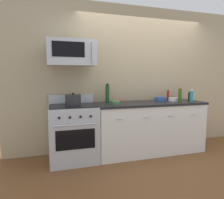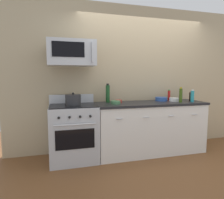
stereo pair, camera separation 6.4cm
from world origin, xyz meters
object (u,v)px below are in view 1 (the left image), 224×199
stockpot (73,100)px  range_oven (74,132)px  bottle_wine_green (107,94)px  bowl_green_glaze (116,102)px  bottle_hot_sauce_red (168,95)px  bowl_blue_mixing (160,99)px  microwave (72,53)px  bowl_red_small (118,101)px  bowl_white_ceramic (173,99)px  bottle_dish_soap (191,96)px  bottle_soy_sauce_dark (190,96)px  bottle_olive_oil (180,95)px

stockpot → range_oven: bearing=90.0°
bottle_wine_green → bowl_green_glaze: 0.28m
bottle_hot_sauce_red → bowl_blue_mixing: bearing=-165.0°
bowl_blue_mixing → stockpot: size_ratio=0.91×
bottle_wine_green → stockpot: bottle_wine_green is taller
microwave → bottle_wine_green: 0.93m
bottle_hot_sauce_red → bowl_red_small: bearing=-176.3°
bowl_white_ceramic → bottle_dish_soap: bearing=-33.2°
range_oven → microwave: microwave is taller
bowl_blue_mixing → stockpot: bearing=-172.9°
bowl_blue_mixing → bottle_dish_soap: bearing=-31.9°
bowl_white_ceramic → bowl_blue_mixing: bearing=149.9°
bottle_hot_sauce_red → bowl_green_glaze: bottle_hot_sauce_red is taller
bottle_dish_soap → bowl_blue_mixing: (-0.47, 0.29, -0.07)m
range_oven → bottle_wine_green: bearing=17.1°
bowl_blue_mixing → bowl_red_small: (-0.85, -0.01, -0.01)m
bowl_white_ceramic → range_oven: bearing=-178.9°
bottle_hot_sauce_red → bowl_green_glaze: size_ratio=1.23×
bottle_dish_soap → bowl_red_small: 1.35m
bottle_dish_soap → stockpot: bearing=177.7°
bowl_white_ceramic → bottle_hot_sauce_red: bearing=91.0°
microwave → bottle_dish_soap: size_ratio=3.31×
microwave → bowl_white_ceramic: microwave is taller
bowl_blue_mixing → bottle_soy_sauce_dark: bearing=-21.3°
bowl_green_glaze → bowl_white_ceramic: bearing=4.0°
bottle_olive_oil → bottle_dish_soap: (0.24, -0.00, -0.02)m
bottle_soy_sauce_dark → bowl_red_small: size_ratio=1.54×
bottle_olive_oil → bowl_white_ceramic: (-0.02, 0.17, -0.10)m
range_oven → bowl_blue_mixing: (1.67, 0.15, 0.49)m
bottle_wine_green → stockpot: bearing=-158.6°
bottle_soy_sauce_dark → bowl_white_ceramic: (-0.30, 0.08, -0.05)m
microwave → bowl_blue_mixing: bearing=3.8°
bottle_wine_green → bowl_blue_mixing: (1.04, -0.04, -0.12)m
bottle_soy_sauce_dark → bottle_wine_green: (-1.55, 0.24, 0.07)m
stockpot → bottle_wine_green: bearing=21.4°
bowl_blue_mixing → bottle_hot_sauce_red: bearing=15.0°
microwave → bottle_soy_sauce_dark: 2.30m
bottle_olive_oil → bowl_red_small: bearing=165.6°
bottle_wine_green → bowl_blue_mixing: size_ratio=1.50×
bottle_olive_oil → bottle_dish_soap: 0.24m
bottle_soy_sauce_dark → bottle_hot_sauce_red: bearing=140.8°
microwave → stockpot: size_ratio=3.03×
bottle_wine_green → bowl_red_small: bottle_wine_green is taller
bowl_blue_mixing → bowl_green_glaze: bearing=-168.4°
microwave → bowl_blue_mixing: 1.85m
bottle_wine_green → bowl_white_ceramic: 1.26m
bowl_red_small → stockpot: bearing=-166.7°
microwave → stockpot: (-0.00, -0.10, -0.74)m
bottle_wine_green → bottle_hot_sauce_red: size_ratio=1.62×
microwave → bottle_hot_sauce_red: microwave is taller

